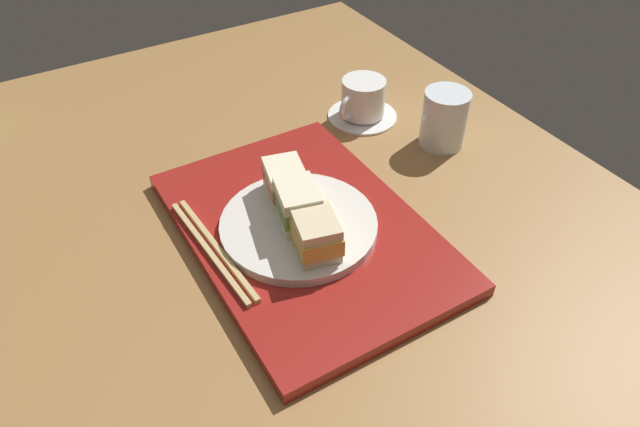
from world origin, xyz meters
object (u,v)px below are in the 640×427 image
Objects in this scene: sandwich_far at (312,236)px; chopsticks_pair at (213,250)px; sandwich_near at (285,181)px; sandwich_plate at (299,225)px; coffee_cup at (363,101)px; drinking_glass at (444,119)px; sandwich_middle at (298,205)px.

sandwich_far is 0.37× the size of chopsticks_pair.
chopsticks_pair is at bearing -73.15° from sandwich_near.
coffee_cup is (-21.34, 24.66, 0.69)cm from sandwich_plate.
coffee_cup is at bearing 136.37° from sandwich_far.
sandwich_near reaches higher than chopsticks_pair.
coffee_cup reaches higher than sandwich_plate.
sandwich_near is at bearing -56.44° from coffee_cup.
coffee_cup is (-19.47, 36.33, 1.00)cm from chopsticks_pair.
drinking_glass reaches higher than sandwich_near.
sandwich_near is 5.89cm from sandwich_middle.
drinking_glass reaches higher than sandwich_far.
sandwich_near is 0.97× the size of sandwich_far.
drinking_glass is at bearing 104.31° from sandwich_plate.
coffee_cup is at bearing -152.85° from drinking_glass.
sandwich_middle is 12.42cm from chopsticks_pair.
sandwich_middle is (5.76, -1.18, 0.38)cm from sandwich_near.
sandwich_middle is 32.52cm from drinking_glass.
chopsticks_pair is 1.76× the size of coffee_cup.
sandwich_far is at bearing -11.53° from sandwich_middle.
sandwich_middle is at bearing -116.57° from sandwich_plate.
sandwich_middle is 0.94× the size of sandwich_far.
drinking_glass is at bearing 104.31° from sandwich_middle.
sandwich_near is at bearing -85.72° from drinking_glass.
sandwich_near is at bearing 168.47° from sandwich_plate.
sandwich_middle is (-0.00, -0.00, 3.49)cm from sandwich_plate.
sandwich_far is at bearing 53.98° from chopsticks_pair.
sandwich_plate is at bearing 168.47° from sandwich_far.
sandwich_near is (-5.76, 1.18, 3.11)cm from sandwich_plate.
sandwich_middle is at bearing 80.90° from chopsticks_pair.
coffee_cup is 1.32× the size of drinking_glass.
sandwich_plate is at bearing 63.43° from sandwich_middle.
chopsticks_pair is at bearing -99.10° from sandwich_plate.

